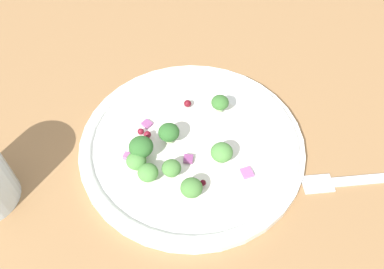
{
  "coord_description": "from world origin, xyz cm",
  "views": [
    {
      "loc": [
        1.81,
        27.29,
        40.89
      ],
      "look_at": [
        1.1,
        -2.42,
        2.7
      ],
      "focal_mm": 37.09,
      "sensor_mm": 36.0,
      "label": 1
    }
  ],
  "objects_px": {
    "fork": "(369,179)",
    "broccoli_floret_1": "(220,103)",
    "broccoli_floret_0": "(136,161)",
    "broccoli_floret_2": "(141,146)",
    "plate": "(192,143)"
  },
  "relations": [
    {
      "from": "broccoli_floret_1",
      "to": "broccoli_floret_2",
      "type": "height_order",
      "value": "broccoli_floret_2"
    },
    {
      "from": "plate",
      "to": "broccoli_floret_1",
      "type": "distance_m",
      "value": 0.06
    },
    {
      "from": "plate",
      "to": "broccoli_floret_2",
      "type": "distance_m",
      "value": 0.07
    },
    {
      "from": "broccoli_floret_0",
      "to": "broccoli_floret_1",
      "type": "bearing_deg",
      "value": -140.28
    },
    {
      "from": "broccoli_floret_0",
      "to": "plate",
      "type": "bearing_deg",
      "value": -149.03
    },
    {
      "from": "fork",
      "to": "broccoli_floret_0",
      "type": "bearing_deg",
      "value": -2.9
    },
    {
      "from": "fork",
      "to": "plate",
      "type": "bearing_deg",
      "value": -14.18
    },
    {
      "from": "broccoli_floret_0",
      "to": "fork",
      "type": "bearing_deg",
      "value": 177.1
    },
    {
      "from": "broccoli_floret_2",
      "to": "broccoli_floret_1",
      "type": "bearing_deg",
      "value": -145.02
    },
    {
      "from": "plate",
      "to": "broccoli_floret_2",
      "type": "xyz_separation_m",
      "value": [
        0.06,
        0.02,
        0.03
      ]
    },
    {
      "from": "fork",
      "to": "broccoli_floret_1",
      "type": "bearing_deg",
      "value": -29.71
    },
    {
      "from": "plate",
      "to": "broccoli_floret_1",
      "type": "relative_size",
      "value": 12.21
    },
    {
      "from": "plate",
      "to": "broccoli_floret_0",
      "type": "height_order",
      "value": "broccoli_floret_0"
    },
    {
      "from": "broccoli_floret_0",
      "to": "broccoli_floret_1",
      "type": "height_order",
      "value": "broccoli_floret_1"
    },
    {
      "from": "broccoli_floret_0",
      "to": "broccoli_floret_2",
      "type": "distance_m",
      "value": 0.02
    }
  ]
}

